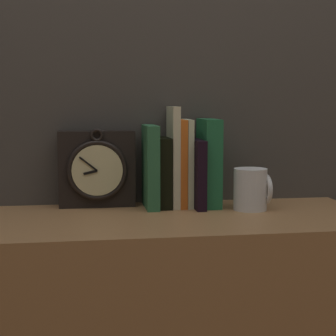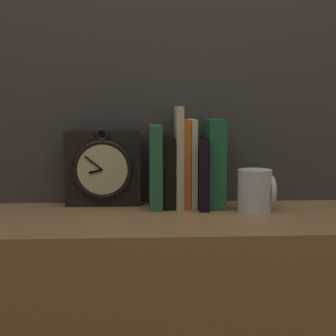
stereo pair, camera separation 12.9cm
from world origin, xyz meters
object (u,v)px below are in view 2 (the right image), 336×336
object	(u,v)px
book_slot1_black	(168,172)
book_slot5_black	(202,174)
clock	(103,168)
mug	(256,191)
book_slot0_green	(155,166)
book_slot6_green	(215,163)
book_slot2_cream	(179,157)
book_slot3_orange	(186,163)
book_slot4_cream	(193,163)

from	to	relation	value
book_slot1_black	book_slot5_black	size ratio (longest dim) A/B	1.03
book_slot1_black	clock	bearing A→B (deg)	171.31
mug	book_slot5_black	bearing A→B (deg)	153.52
book_slot0_green	mug	world-z (taller)	book_slot0_green
book_slot5_black	book_slot6_green	xyz separation A→B (m)	(0.03, 0.01, 0.03)
book_slot2_cream	book_slot5_black	size ratio (longest dim) A/B	1.48
book_slot3_orange	book_slot5_black	xyz separation A→B (m)	(0.04, -0.02, -0.02)
book_slot2_cream	book_slot6_green	distance (m)	0.09
book_slot1_black	book_slot6_green	bearing A→B (deg)	-2.94
mug	book_slot0_green	bearing A→B (deg)	163.73
clock	book_slot4_cream	world-z (taller)	book_slot4_cream
book_slot2_cream	book_slot3_orange	world-z (taller)	book_slot2_cream
book_slot1_black	mug	world-z (taller)	book_slot1_black
mug	book_slot6_green	bearing A→B (deg)	141.86
book_slot0_green	book_slot4_cream	xyz separation A→B (m)	(0.10, 0.01, 0.01)
clock	mug	bearing A→B (deg)	-15.38
book_slot2_cream	book_slot6_green	size ratio (longest dim) A/B	1.14
clock	book_slot4_cream	xyz separation A→B (m)	(0.23, -0.02, 0.01)
book_slot2_cream	mug	distance (m)	0.21
clock	book_slot3_orange	world-z (taller)	book_slot3_orange
book_slot5_black	mug	xyz separation A→B (m)	(0.13, -0.06, -0.03)
book_slot1_black	book_slot2_cream	world-z (taller)	book_slot2_cream
book_slot5_black	book_slot4_cream	bearing A→B (deg)	141.78
book_slot2_cream	book_slot4_cream	world-z (taller)	book_slot2_cream
book_slot2_cream	book_slot4_cream	xyz separation A→B (m)	(0.04, 0.00, -0.02)
book_slot2_cream	mug	bearing A→B (deg)	-23.47
book_slot0_green	book_slot5_black	distance (m)	0.12
book_slot3_orange	mug	distance (m)	0.19
book_slot2_cream	book_slot6_green	xyz separation A→B (m)	(0.09, -0.01, -0.02)
clock	book_slot2_cream	size ratio (longest dim) A/B	0.79
clock	mug	size ratio (longest dim) A/B	1.95
book_slot2_cream	clock	bearing A→B (deg)	172.93
book_slot3_orange	mug	world-z (taller)	book_slot3_orange
mug	book_slot1_black	bearing A→B (deg)	159.64
clock	mug	world-z (taller)	clock
book_slot1_black	book_slot4_cream	size ratio (longest dim) A/B	0.80
book_slot5_black	mug	world-z (taller)	book_slot5_black
book_slot0_green	book_slot2_cream	world-z (taller)	book_slot2_cream
book_slot1_black	book_slot2_cream	xyz separation A→B (m)	(0.03, 0.00, 0.04)
book_slot4_cream	book_slot3_orange	bearing A→B (deg)	178.70
book_slot0_green	mug	distance (m)	0.26
book_slot2_cream	book_slot5_black	xyz separation A→B (m)	(0.06, -0.02, -0.04)
clock	book_slot5_black	size ratio (longest dim) A/B	1.17
clock	book_slot4_cream	distance (m)	0.23
book_slot0_green	book_slot5_black	bearing A→B (deg)	-3.92
clock	book_slot6_green	distance (m)	0.29
book_slot4_cream	book_slot6_green	distance (m)	0.06
book_slot4_cream	book_slot5_black	xyz separation A→B (m)	(0.02, -0.02, -0.02)
book_slot1_black	book_slot6_green	world-z (taller)	book_slot6_green
book_slot1_black	book_slot5_black	distance (m)	0.09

